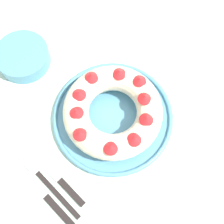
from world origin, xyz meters
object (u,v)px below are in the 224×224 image
at_px(serving_dish, 112,118).
at_px(side_bowl, 23,57).
at_px(fork, 45,181).
at_px(serving_knife, 47,198).
at_px(bundt_cake, 112,112).
at_px(cake_knife, 61,181).

relative_size(serving_dish, side_bowl, 2.13).
relative_size(fork, serving_knife, 0.87).
bearing_deg(bundt_cake, fork, 179.61).
height_order(serving_knife, side_bowl, side_bowl).
distance_m(serving_dish, fork, 0.24).
distance_m(bundt_cake, side_bowl, 0.31).
bearing_deg(side_bowl, serving_dish, -80.46).
height_order(serving_dish, fork, serving_dish).
xyz_separation_m(bundt_cake, side_bowl, (-0.05, 0.31, -0.03)).
distance_m(serving_dish, cake_knife, 0.21).
distance_m(serving_knife, cake_knife, 0.05).
height_order(fork, serving_knife, serving_knife).
distance_m(serving_knife, side_bowl, 0.40).
bearing_deg(side_bowl, fork, -121.37).
xyz_separation_m(fork, side_bowl, (0.19, 0.31, 0.02)).
relative_size(cake_knife, side_bowl, 1.27).
relative_size(fork, side_bowl, 1.43).
bearing_deg(side_bowl, cake_knife, -115.42).
bearing_deg(serving_dish, cake_knife, -173.01).
xyz_separation_m(bundt_cake, fork, (-0.24, 0.00, -0.05)).
bearing_deg(cake_knife, serving_knife, -176.20).
bearing_deg(serving_knife, cake_knife, 5.93).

